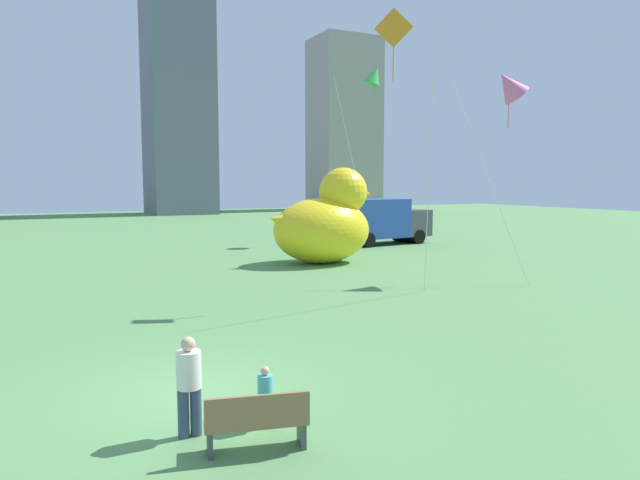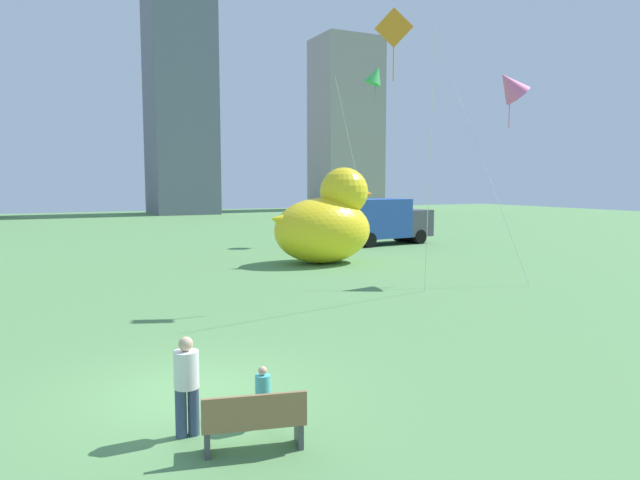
# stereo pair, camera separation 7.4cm
# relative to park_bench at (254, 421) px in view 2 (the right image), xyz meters

# --- Properties ---
(ground_plane) EXTENTS (140.00, 140.00, 0.00)m
(ground_plane) POSITION_rel_park_bench_xyz_m (-0.22, 2.83, -0.47)
(ground_plane) COLOR #598D50
(park_bench) EXTENTS (1.57, 0.78, 0.90)m
(park_bench) POSITION_rel_park_bench_xyz_m (0.00, 0.00, 0.00)
(park_bench) COLOR olive
(park_bench) RESTS_ON ground
(person_adult) EXTENTS (0.39, 0.39, 1.57)m
(person_adult) POSITION_rel_park_bench_xyz_m (-0.74, 0.97, 0.40)
(person_adult) COLOR #38476B
(person_adult) RESTS_ON ground
(person_child) EXTENTS (0.25, 0.25, 1.00)m
(person_child) POSITION_rel_park_bench_xyz_m (0.42, 0.75, 0.08)
(person_child) COLOR silver
(person_child) RESTS_ON ground
(giant_inflatable_duck) EXTENTS (5.58, 3.58, 4.62)m
(giant_inflatable_duck) POSITION_rel_park_bench_xyz_m (9.91, 17.26, 1.50)
(giant_inflatable_duck) COLOR yellow
(giant_inflatable_duck) RESTS_ON ground
(box_truck) EXTENTS (6.59, 2.95, 2.85)m
(box_truck) POSITION_rel_park_bench_xyz_m (16.77, 23.18, 0.98)
(box_truck) COLOR #264CA5
(box_truck) RESTS_ON ground
(kite_green) EXTENTS (3.03, 3.65, 11.39)m
(kite_green) POSITION_rel_park_bench_xyz_m (17.19, 24.71, 10.19)
(kite_green) COLOR silver
(kite_green) RESTS_ON ground
(kite_orange) EXTENTS (2.24, 2.15, 9.58)m
(kite_orange) POSITION_rel_park_bench_xyz_m (8.15, 8.73, 8.12)
(kite_orange) COLOR silver
(kite_orange) RESTS_ON ground
(kite_pink) EXTENTS (3.09, 3.00, 8.58)m
(kite_pink) POSITION_rel_park_bench_xyz_m (14.68, 10.32, 7.32)
(kite_pink) COLOR silver
(kite_pink) RESTS_ON ground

